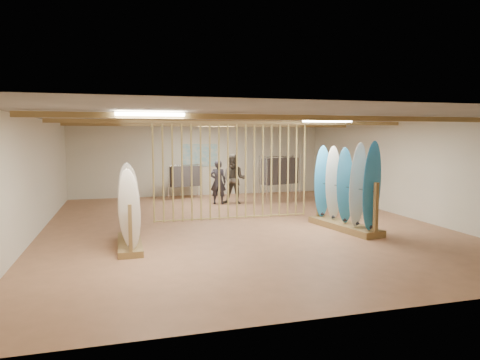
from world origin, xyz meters
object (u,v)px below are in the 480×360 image
object	(u,v)px
shopper_b	(234,176)
clothing_rack_a	(185,176)
rack_right	(345,201)
clothing_rack_b	(280,171)
shopper_a	(218,179)
rack_left	(129,219)

from	to	relation	value
shopper_b	clothing_rack_a	bearing A→B (deg)	161.15
rack_right	shopper_b	xyz separation A→B (m)	(-1.65, 4.74, 0.24)
clothing_rack_b	clothing_rack_a	bearing A→B (deg)	140.41
rack_right	shopper_b	world-z (taller)	rack_right
clothing_rack_b	shopper_b	bearing A→B (deg)	171.01
clothing_rack_a	shopper_a	distance (m)	1.73
rack_left	shopper_a	size ratio (longest dim) A/B	1.07
rack_left	rack_right	size ratio (longest dim) A/B	0.79
clothing_rack_a	shopper_a	world-z (taller)	shopper_a
rack_left	shopper_b	size ratio (longest dim) A/B	0.95
clothing_rack_a	clothing_rack_b	distance (m)	3.54
clothing_rack_b	rack_left	bearing A→B (deg)	-154.04
clothing_rack_b	shopper_b	world-z (taller)	shopper_b
shopper_a	shopper_b	distance (m)	0.57
clothing_rack_b	shopper_a	distance (m)	2.38
rack_left	shopper_b	distance (m)	6.27
shopper_a	shopper_b	size ratio (longest dim) A/B	0.89
clothing_rack_a	rack_left	bearing A→B (deg)	-127.67
clothing_rack_a	clothing_rack_b	xyz separation A→B (m)	(3.30, -1.25, 0.23)
clothing_rack_a	shopper_b	size ratio (longest dim) A/B	0.67
rack_right	rack_left	bearing A→B (deg)	173.53
shopper_b	clothing_rack_b	bearing A→B (deg)	37.55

